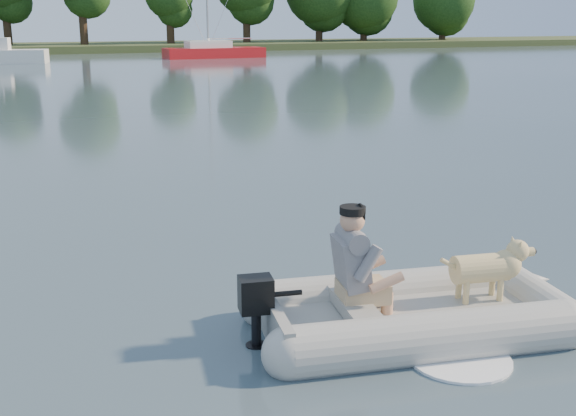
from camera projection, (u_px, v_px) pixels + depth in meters
name	position (u px, v px, depth m)	size (l,w,h in m)	color
water	(339.00, 338.00, 6.91)	(160.00, 160.00, 0.00)	slate
shore_bank	(39.00, 49.00, 62.78)	(160.00, 12.00, 0.70)	#47512D
dinghy	(423.00, 273.00, 6.96)	(4.58, 3.13, 1.37)	#A9AAA4
man	(353.00, 259.00, 6.81)	(0.72, 0.61, 1.06)	slate
dog	(480.00, 273.00, 7.17)	(0.92, 0.33, 0.61)	tan
outboard_motor	(256.00, 315.00, 6.68)	(0.41, 0.29, 0.78)	black
motorboat	(2.00, 46.00, 46.86)	(5.66, 2.18, 2.40)	white
sailboat	(213.00, 52.00, 53.11)	(7.46, 2.58, 10.11)	#AF1418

